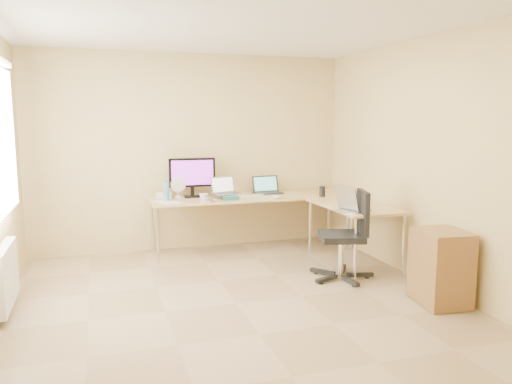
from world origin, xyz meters
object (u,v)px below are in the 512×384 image
object	(u,v)px
monitor	(192,177)
keyboard	(251,196)
laptop_return	(353,200)
desk_return	(353,235)
office_chair	(341,234)
water_bottle	(166,192)
desk_main	(251,223)
laptop_black	(268,185)
cabinet	(441,267)
desk_fan	(178,188)
laptop_center	(226,186)
mug	(204,198)

from	to	relation	value
monitor	keyboard	distance (m)	0.80
laptop_return	desk_return	bearing A→B (deg)	-51.62
office_chair	water_bottle	bearing A→B (deg)	156.56
desk_main	laptop_black	size ratio (longest dim) A/B	7.00
monitor	cabinet	bearing A→B (deg)	-51.38
water_bottle	desk_return	bearing A→B (deg)	-23.64
desk_main	water_bottle	xyz separation A→B (m)	(-1.13, -0.08, 0.49)
laptop_black	desk_main	bearing A→B (deg)	-155.60
desk_main	desk_fan	bearing A→B (deg)	168.01
laptop_center	desk_fan	xyz separation A→B (m)	(-0.59, 0.22, -0.03)
monitor	laptop_black	xyz separation A→B (m)	(1.04, -0.01, -0.14)
laptop_black	office_chair	size ratio (longest dim) A/B	0.38
laptop_black	keyboard	xyz separation A→B (m)	(-0.31, -0.19, -0.11)
laptop_black	keyboard	bearing A→B (deg)	-153.77
mug	office_chair	size ratio (longest dim) A/B	0.11
laptop_center	office_chair	distance (m)	1.76
monitor	office_chair	world-z (taller)	monitor
desk_main	cabinet	distance (m)	2.68
laptop_black	cabinet	bearing A→B (deg)	-77.94
water_bottle	desk_fan	world-z (taller)	water_bottle
monitor	laptop_return	distance (m)	2.17
laptop_black	water_bottle	bearing A→B (deg)	-175.78
keyboard	desk_fan	size ratio (longest dim) A/B	1.48
water_bottle	laptop_center	bearing A→B (deg)	4.59
monitor	mug	bearing A→B (deg)	-77.94
monitor	laptop_center	world-z (taller)	monitor
laptop_black	cabinet	distance (m)	2.78
laptop_black	desk_fan	size ratio (longest dim) A/B	1.53
laptop_return	office_chair	distance (m)	0.41
laptop_black	desk_return	bearing A→B (deg)	-65.32
cabinet	desk_fan	bearing A→B (deg)	134.11
desk_return	laptop_black	xyz separation A→B (m)	(-0.69, 1.17, 0.48)
water_bottle	cabinet	xyz separation A→B (m)	(2.25, -2.35, -0.49)
monitor	laptop_return	world-z (taller)	monitor
desk_main	monitor	xyz separation A→B (m)	(-0.75, 0.18, 0.62)
keyboard	water_bottle	bearing A→B (deg)	170.20
laptop_center	laptop_return	world-z (taller)	laptop_center
laptop_black	monitor	bearing A→B (deg)	173.78
laptop_center	laptop_return	size ratio (longest dim) A/B	0.95
desk_fan	desk_return	bearing A→B (deg)	-36.80
laptop_center	water_bottle	size ratio (longest dim) A/B	1.39
keyboard	mug	world-z (taller)	mug
desk_fan	monitor	bearing A→B (deg)	-11.73
keyboard	cabinet	size ratio (longest dim) A/B	0.52
laptop_black	mug	distance (m)	1.06
water_bottle	office_chair	bearing A→B (deg)	-39.05
desk_return	cabinet	distance (m)	1.44
desk_fan	laptop_center	bearing A→B (deg)	-24.94
desk_return	mug	distance (m)	1.88
laptop_center	water_bottle	bearing A→B (deg)	166.38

